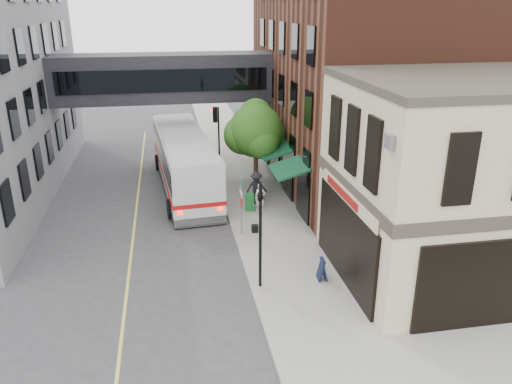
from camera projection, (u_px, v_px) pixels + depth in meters
name	position (u px, v px, depth m)	size (l,w,h in m)	color
ground	(260.00, 318.00, 18.63)	(120.00, 120.00, 0.00)	#38383A
sidewalk_main	(250.00, 186.00, 31.82)	(4.00, 60.00, 0.15)	gray
corner_building	(465.00, 180.00, 20.47)	(10.19, 8.12, 8.45)	#C2B394
brick_building	(371.00, 71.00, 31.61)	(13.76, 18.00, 14.00)	#492316
skyway_bridge	(164.00, 78.00, 32.39)	(14.00, 3.18, 3.00)	black
traffic_signal_near	(260.00, 223.00, 19.47)	(0.44, 0.22, 4.60)	black
traffic_signal_far	(217.00, 127.00, 33.13)	(0.53, 0.28, 4.50)	black
street_sign_pole	(241.00, 201.00, 24.45)	(0.08, 0.75, 3.00)	gray
street_tree	(255.00, 130.00, 29.77)	(3.80, 3.20, 5.60)	#382619
lane_marking	(135.00, 220.00, 27.00)	(0.12, 40.00, 0.01)	#D8CC4C
bus	(184.00, 159.00, 31.12)	(3.88, 12.89, 3.42)	silver
pedestrian_a	(260.00, 198.00, 27.60)	(0.58, 0.38, 1.59)	silver
pedestrian_b	(258.00, 186.00, 29.32)	(0.78, 0.61, 1.61)	pink
pedestrian_c	(256.00, 188.00, 28.62)	(1.23, 0.71, 1.90)	black
newspaper_box	(250.00, 202.00, 27.82)	(0.48, 0.43, 0.96)	#166124
sandwich_board	(322.00, 269.00, 20.81)	(0.34, 0.53, 0.94)	black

